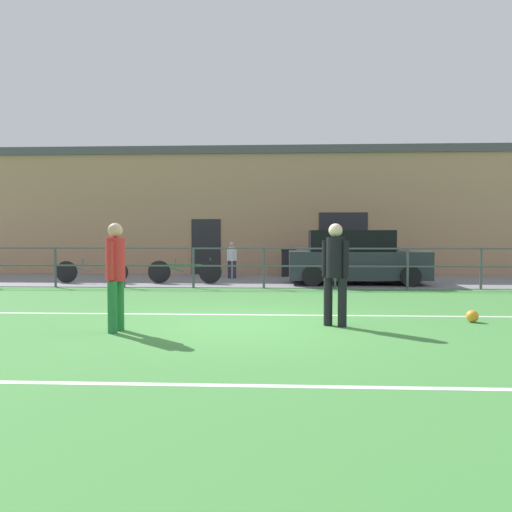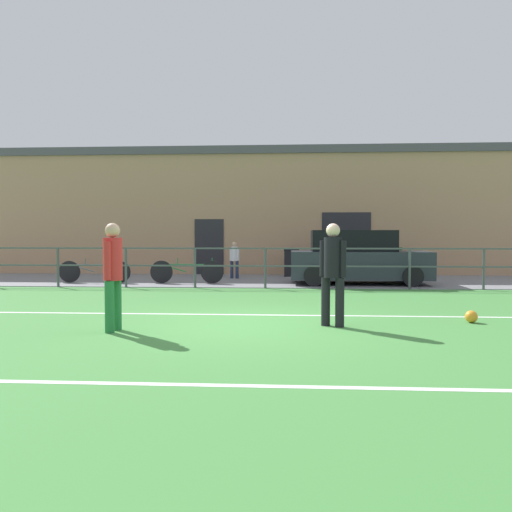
{
  "view_description": "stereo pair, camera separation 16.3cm",
  "coord_description": "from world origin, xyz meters",
  "px_view_note": "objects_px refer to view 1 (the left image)",
  "views": [
    {
      "loc": [
        0.56,
        -8.91,
        1.51
      ],
      "look_at": [
        -0.06,
        2.95,
        1.04
      ],
      "focal_mm": 37.29,
      "sensor_mm": 36.0,
      "label": 1
    },
    {
      "loc": [
        0.72,
        -8.9,
        1.51
      ],
      "look_at": [
        -0.06,
        2.95,
        1.04
      ],
      "focal_mm": 37.29,
      "sensor_mm": 36.0,
      "label": 2
    }
  ],
  "objects_px": {
    "player_goalkeeper": "(335,268)",
    "player_striker": "(116,270)",
    "soccer_ball_match": "(472,316)",
    "spectator_child": "(232,258)",
    "parked_car_red": "(355,258)",
    "bicycle_parked_1": "(92,272)",
    "bicycle_parked_0": "(184,272)",
    "trash_bin_1": "(388,262)",
    "trash_bin_0": "(289,262)"
  },
  "relations": [
    {
      "from": "player_goalkeeper",
      "to": "player_striker",
      "type": "height_order",
      "value": "player_goalkeeper"
    },
    {
      "from": "soccer_ball_match",
      "to": "spectator_child",
      "type": "bearing_deg",
      "value": 119.82
    },
    {
      "from": "player_striker",
      "to": "parked_car_red",
      "type": "distance_m",
      "value": 9.51
    },
    {
      "from": "parked_car_red",
      "to": "bicycle_parked_1",
      "type": "height_order",
      "value": "parked_car_red"
    },
    {
      "from": "bicycle_parked_0",
      "to": "trash_bin_1",
      "type": "xyz_separation_m",
      "value": [
        6.8,
        3.24,
        0.16
      ]
    },
    {
      "from": "parked_car_red",
      "to": "bicycle_parked_1",
      "type": "relative_size",
      "value": 1.82
    },
    {
      "from": "soccer_ball_match",
      "to": "spectator_child",
      "type": "relative_size",
      "value": 0.17
    },
    {
      "from": "parked_car_red",
      "to": "bicycle_parked_1",
      "type": "bearing_deg",
      "value": -178.56
    },
    {
      "from": "soccer_ball_match",
      "to": "trash_bin_1",
      "type": "distance_m",
      "value": 10.07
    },
    {
      "from": "player_striker",
      "to": "trash_bin_1",
      "type": "height_order",
      "value": "player_striker"
    },
    {
      "from": "player_goalkeeper",
      "to": "trash_bin_0",
      "type": "bearing_deg",
      "value": 122.11
    },
    {
      "from": "player_striker",
      "to": "spectator_child",
      "type": "xyz_separation_m",
      "value": [
        0.84,
        9.97,
        -0.23
      ]
    },
    {
      "from": "player_goalkeeper",
      "to": "bicycle_parked_1",
      "type": "distance_m",
      "value": 10.01
    },
    {
      "from": "player_goalkeeper",
      "to": "bicycle_parked_1",
      "type": "relative_size",
      "value": 0.75
    },
    {
      "from": "player_striker",
      "to": "trash_bin_1",
      "type": "xyz_separation_m",
      "value": [
        6.37,
        11.25,
        -0.42
      ]
    },
    {
      "from": "parked_car_red",
      "to": "trash_bin_0",
      "type": "distance_m",
      "value": 3.44
    },
    {
      "from": "player_striker",
      "to": "bicycle_parked_0",
      "type": "xyz_separation_m",
      "value": [
        -0.43,
        8.01,
        -0.58
      ]
    },
    {
      "from": "bicycle_parked_0",
      "to": "bicycle_parked_1",
      "type": "height_order",
      "value": "bicycle_parked_0"
    },
    {
      "from": "parked_car_red",
      "to": "soccer_ball_match",
      "type": "bearing_deg",
      "value": -81.29
    },
    {
      "from": "soccer_ball_match",
      "to": "trash_bin_1",
      "type": "relative_size",
      "value": 0.2
    },
    {
      "from": "player_goalkeeper",
      "to": "player_striker",
      "type": "xyz_separation_m",
      "value": [
        -3.46,
        -0.69,
        -0.0
      ]
    },
    {
      "from": "bicycle_parked_1",
      "to": "soccer_ball_match",
      "type": "bearing_deg",
      "value": -36.53
    },
    {
      "from": "player_striker",
      "to": "parked_car_red",
      "type": "height_order",
      "value": "player_striker"
    },
    {
      "from": "trash_bin_1",
      "to": "parked_car_red",
      "type": "bearing_deg",
      "value": -117.54
    },
    {
      "from": "bicycle_parked_1",
      "to": "trash_bin_1",
      "type": "height_order",
      "value": "trash_bin_1"
    },
    {
      "from": "spectator_child",
      "to": "bicycle_parked_0",
      "type": "relative_size",
      "value": 0.55
    },
    {
      "from": "bicycle_parked_1",
      "to": "trash_bin_0",
      "type": "xyz_separation_m",
      "value": [
        6.12,
        2.99,
        0.15
      ]
    },
    {
      "from": "bicycle_parked_0",
      "to": "bicycle_parked_1",
      "type": "bearing_deg",
      "value": 180.0
    },
    {
      "from": "soccer_ball_match",
      "to": "parked_car_red",
      "type": "xyz_separation_m",
      "value": [
        -1.07,
        7.02,
        0.68
      ]
    },
    {
      "from": "bicycle_parked_0",
      "to": "trash_bin_0",
      "type": "xyz_separation_m",
      "value": [
        3.22,
        2.99,
        0.14
      ]
    },
    {
      "from": "player_goalkeeper",
      "to": "parked_car_red",
      "type": "height_order",
      "value": "player_goalkeeper"
    },
    {
      "from": "parked_car_red",
      "to": "bicycle_parked_1",
      "type": "xyz_separation_m",
      "value": [
        -8.12,
        -0.2,
        -0.42
      ]
    },
    {
      "from": "player_goalkeeper",
      "to": "bicycle_parked_1",
      "type": "bearing_deg",
      "value": 161.21
    },
    {
      "from": "soccer_ball_match",
      "to": "bicycle_parked_0",
      "type": "height_order",
      "value": "bicycle_parked_0"
    },
    {
      "from": "bicycle_parked_0",
      "to": "trash_bin_0",
      "type": "bearing_deg",
      "value": 42.88
    },
    {
      "from": "bicycle_parked_1",
      "to": "trash_bin_1",
      "type": "relative_size",
      "value": 2.19
    },
    {
      "from": "soccer_ball_match",
      "to": "trash_bin_1",
      "type": "height_order",
      "value": "trash_bin_1"
    },
    {
      "from": "player_goalkeeper",
      "to": "trash_bin_0",
      "type": "relative_size",
      "value": 1.7
    },
    {
      "from": "player_goalkeeper",
      "to": "player_striker",
      "type": "relative_size",
      "value": 1.0
    },
    {
      "from": "player_striker",
      "to": "bicycle_parked_0",
      "type": "relative_size",
      "value": 0.75
    },
    {
      "from": "parked_car_red",
      "to": "trash_bin_0",
      "type": "height_order",
      "value": "parked_car_red"
    },
    {
      "from": "trash_bin_0",
      "to": "player_goalkeeper",
      "type": "bearing_deg",
      "value": -86.28
    },
    {
      "from": "bicycle_parked_0",
      "to": "trash_bin_1",
      "type": "distance_m",
      "value": 7.54
    },
    {
      "from": "bicycle_parked_1",
      "to": "bicycle_parked_0",
      "type": "bearing_deg",
      "value": -0.0
    },
    {
      "from": "player_goalkeeper",
      "to": "parked_car_red",
      "type": "distance_m",
      "value": 7.65
    },
    {
      "from": "bicycle_parked_0",
      "to": "bicycle_parked_1",
      "type": "relative_size",
      "value": 1.0
    },
    {
      "from": "player_striker",
      "to": "parked_car_red",
      "type": "relative_size",
      "value": 0.41
    },
    {
      "from": "parked_car_red",
      "to": "trash_bin_0",
      "type": "bearing_deg",
      "value": 125.72
    },
    {
      "from": "bicycle_parked_0",
      "to": "trash_bin_0",
      "type": "height_order",
      "value": "trash_bin_0"
    },
    {
      "from": "spectator_child",
      "to": "trash_bin_0",
      "type": "height_order",
      "value": "spectator_child"
    }
  ]
}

